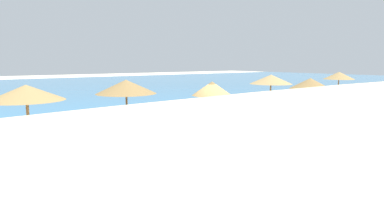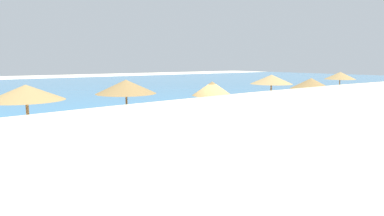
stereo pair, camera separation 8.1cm
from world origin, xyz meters
TOP-DOWN VIEW (x-y plane):
  - ground_plane at (0.00, 0.00)m, footprint 160.00×160.00m
  - sea_water at (0.00, 34.08)m, footprint 160.00×57.87m
  - beach_umbrella_1 at (-8.25, 0.54)m, footprint 2.40×2.40m
  - beach_umbrella_2 at (-4.53, 0.95)m, footprint 2.44×2.44m
  - beach_umbrella_3 at (-0.11, 0.73)m, footprint 1.97×1.97m
  - beach_umbrella_4 at (4.14, 0.59)m, footprint 2.35×2.35m
  - beach_umbrella_5 at (7.82, 0.43)m, footprint 2.55×2.55m
  - beach_umbrella_6 at (11.88, 0.74)m, footprint 2.12×2.12m
  - lounge_chair_0 at (0.58, 0.18)m, footprint 1.32×0.66m
  - lounge_chair_1 at (8.11, -0.91)m, footprint 1.50×1.09m
  - lounge_chair_2 at (-4.01, -0.01)m, footprint 1.51×0.79m
  - lounge_chair_3 at (3.85, -0.06)m, footprint 1.73×1.38m

SIDE VIEW (x-z plane):
  - ground_plane at x=0.00m, z-range 0.00..0.00m
  - sea_water at x=0.00m, z-range 0.00..0.01m
  - lounge_chair_1 at x=8.11m, z-range -0.06..0.86m
  - lounge_chair_3 at x=3.85m, z-range -0.08..1.01m
  - lounge_chair_0 at x=0.58m, z-range -0.11..1.04m
  - lounge_chair_2 at x=-4.01m, z-range -0.09..1.07m
  - beach_umbrella_5 at x=7.82m, z-range 0.94..3.51m
  - beach_umbrella_3 at x=-0.11m, z-range 0.97..3.61m
  - beach_umbrella_2 at x=-4.53m, z-range 1.14..4.01m
  - beach_umbrella_1 at x=-8.25m, z-range 1.16..4.01m
  - beach_umbrella_4 at x=4.14m, z-range 1.16..4.03m
  - beach_umbrella_6 at x=11.88m, z-range 1.16..4.03m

